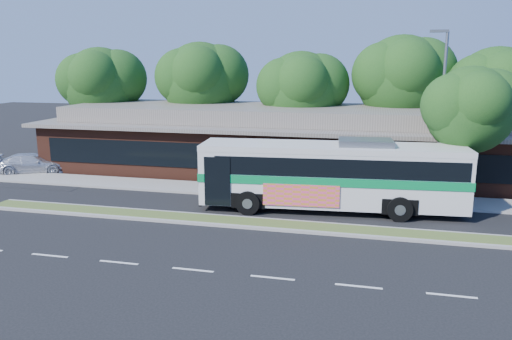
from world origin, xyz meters
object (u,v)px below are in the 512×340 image
(lamp_post, at_px, (441,113))
(transit_bus, at_px, (332,171))
(sedan, at_px, (33,163))
(sidewalk_tree, at_px, (477,108))

(lamp_post, distance_m, transit_bus, 6.36)
(lamp_post, xyz_separation_m, sedan, (-25.98, 1.90, -4.23))
(lamp_post, bearing_deg, sedan, 175.82)
(transit_bus, bearing_deg, sedan, 164.11)
(lamp_post, relative_size, sedan, 1.96)
(transit_bus, distance_m, sedan, 21.18)
(lamp_post, bearing_deg, transit_bus, -157.31)
(sedan, height_order, sidewalk_tree, sidewalk_tree)
(lamp_post, xyz_separation_m, transit_bus, (-5.26, -2.20, -2.83))
(transit_bus, relative_size, sidewalk_tree, 1.84)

